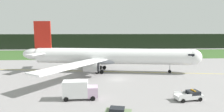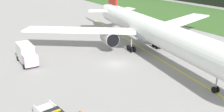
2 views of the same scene
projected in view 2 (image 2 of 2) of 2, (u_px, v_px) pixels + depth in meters
name	position (u px, v px, depth m)	size (l,w,h in m)	color
ground	(116.00, 64.00, 46.24)	(320.00, 320.00, 0.00)	gray
taxiway_centerline_main	(152.00, 54.00, 51.58)	(75.64, 0.30, 0.01)	yellow
airliner	(151.00, 30.00, 50.73)	(56.20, 48.74, 15.84)	white
catering_truck	(26.00, 54.00, 46.08)	(6.70, 2.87, 3.79)	#CCAACA
apron_cone	(81.00, 112.00, 30.26)	(0.65, 0.65, 0.81)	black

